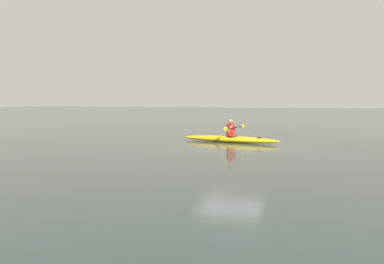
{
  "coord_description": "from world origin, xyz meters",
  "views": [
    {
      "loc": [
        -3.76,
        14.9,
        1.8
      ],
      "look_at": [
        0.96,
        1.83,
        0.67
      ],
      "focal_mm": 36.62,
      "sensor_mm": 36.0,
      "label": 1
    }
  ],
  "objects": [
    {
      "name": "kayak",
      "position": [
        0.38,
        -1.33,
        0.14
      ],
      "size": [
        4.44,
        1.23,
        0.27
      ],
      "color": "#EAB214",
      "rests_on": "ground"
    },
    {
      "name": "kayaker",
      "position": [
        0.32,
        -1.32,
        0.59
      ],
      "size": [
        0.56,
        2.36,
        0.73
      ],
      "color": "red",
      "rests_on": "kayak"
    },
    {
      "name": "ground_plane",
      "position": [
        0.0,
        0.0,
        0.0
      ],
      "size": [
        160.0,
        160.0,
        0.0
      ],
      "primitive_type": "plane",
      "color": "#384742"
    }
  ]
}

